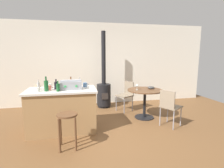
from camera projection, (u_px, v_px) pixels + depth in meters
name	position (u px, v px, depth m)	size (l,w,h in m)	color
ground_plane	(108.00, 135.00, 3.66)	(8.80, 8.80, 0.00)	brown
back_wall	(94.00, 64.00, 5.92)	(8.00, 0.10, 2.70)	silver
kitchen_island	(62.00, 110.00, 3.82)	(1.45, 0.81, 0.93)	#A37A4C
wooden_stool	(67.00, 123.00, 3.09)	(0.36, 0.36, 0.63)	brown
dining_table	(145.00, 96.00, 4.60)	(0.91, 0.91, 0.76)	black
folding_chair_near	(170.00, 105.00, 4.03)	(0.55, 0.55, 0.86)	#7F705B
folding_chair_far	(126.00, 94.00, 5.23)	(0.54, 0.54, 0.87)	#7F705B
wood_stove	(104.00, 89.00, 5.58)	(0.44, 0.45, 2.37)	black
toolbox	(71.00, 85.00, 3.74)	(0.45, 0.29, 0.20)	gray
bottle_0	(80.00, 83.00, 4.02)	(0.06, 0.06, 0.22)	#B7B2AD
bottle_1	(56.00, 85.00, 3.77)	(0.08, 0.08, 0.21)	black
bottle_2	(46.00, 86.00, 3.53)	(0.08, 0.08, 0.30)	#194C23
bottle_3	(71.00, 83.00, 4.07)	(0.06, 0.06, 0.23)	#603314
bottle_4	(38.00, 86.00, 3.63)	(0.06, 0.06, 0.22)	#B7B2AD
bottle_5	(58.00, 87.00, 3.52)	(0.07, 0.07, 0.21)	#194C23
cup_0	(50.00, 86.00, 3.90)	(0.12, 0.08, 0.10)	white
cup_1	(85.00, 85.00, 4.01)	(0.12, 0.09, 0.10)	#4C7099
cup_2	(49.00, 88.00, 3.67)	(0.12, 0.08, 0.09)	#DB6651
cup_3	(37.00, 87.00, 3.74)	(0.12, 0.08, 0.10)	tan
cup_4	(38.00, 89.00, 3.50)	(0.11, 0.08, 0.09)	white
wine_glass	(137.00, 86.00, 4.53)	(0.07, 0.07, 0.14)	silver
serving_bowl	(151.00, 88.00, 4.68)	(0.18, 0.18, 0.07)	#383838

